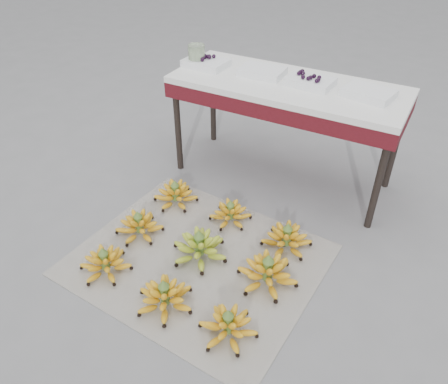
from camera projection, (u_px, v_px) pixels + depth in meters
The scene contains 17 objects.
ground at pixel (210, 255), 2.40m from camera, with size 60.00×60.00×0.00m, color slate.
newspaper_mat at pixel (198, 260), 2.36m from camera, with size 1.25×1.05×0.01m, color silver.
bunch_front_left at pixel (105, 263), 2.26m from camera, with size 0.28×0.28×0.16m.
bunch_front_center at pixel (165, 297), 2.08m from camera, with size 0.33×0.33×0.17m.
bunch_front_right at pixel (228, 326), 1.95m from camera, with size 0.30×0.30×0.16m.
bunch_mid_left at pixel (139, 226), 2.50m from camera, with size 0.31×0.31×0.16m.
bunch_mid_center at pixel (200, 248), 2.34m from camera, with size 0.35×0.35×0.19m.
bunch_mid_right at pixel (267, 273), 2.19m from camera, with size 0.39×0.39×0.19m.
bunch_back_left at pixel (176, 195), 2.74m from camera, with size 0.34×0.34×0.17m.
bunch_back_center at pixel (230, 213), 2.60m from camera, with size 0.29×0.29×0.15m.
bunch_back_right at pixel (287, 239), 2.41m from camera, with size 0.35×0.35×0.17m.
vendor_table at pixel (287, 95), 2.66m from camera, with size 1.42×0.57×0.68m.
tray_far_left at pixel (206, 63), 2.82m from camera, with size 0.28×0.21×0.07m.
tray_left at pixel (262, 71), 2.70m from camera, with size 0.27×0.20×0.04m.
tray_right at pixel (310, 81), 2.57m from camera, with size 0.28×0.21×0.07m.
tray_far_right at pixel (369, 93), 2.44m from camera, with size 0.30×0.24×0.04m.
glass_jar at pixel (197, 55), 2.80m from camera, with size 0.11×0.11×0.13m, color #B4CAA0.
Camera 1 is at (0.90, -1.48, 1.70)m, focal length 35.00 mm.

